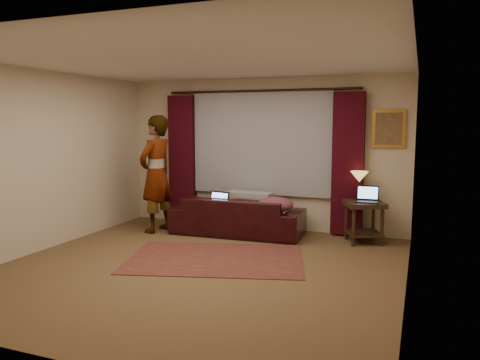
% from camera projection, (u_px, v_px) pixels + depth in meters
% --- Properties ---
extents(floor, '(5.00, 5.00, 0.01)m').
position_uv_depth(floor, '(199.00, 268.00, 5.99)').
color(floor, brown).
rests_on(floor, ground).
extents(ceiling, '(5.00, 5.00, 0.02)m').
position_uv_depth(ceiling, '(196.00, 60.00, 5.66)').
color(ceiling, silver).
rests_on(ceiling, ground).
extents(wall_back, '(5.00, 0.02, 2.60)m').
position_uv_depth(wall_back, '(262.00, 154.00, 8.13)').
color(wall_back, beige).
rests_on(wall_back, ground).
extents(wall_front, '(5.00, 0.02, 2.60)m').
position_uv_depth(wall_front, '(49.00, 197.00, 3.51)').
color(wall_front, beige).
rests_on(wall_front, ground).
extents(wall_left, '(0.02, 5.00, 2.60)m').
position_uv_depth(wall_left, '(42.00, 161.00, 6.72)').
color(wall_left, beige).
rests_on(wall_left, ground).
extents(wall_right, '(0.02, 5.00, 2.60)m').
position_uv_depth(wall_right, '(411.00, 175.00, 4.92)').
color(wall_right, beige).
rests_on(wall_right, ground).
extents(sheer_curtain, '(2.50, 0.05, 1.80)m').
position_uv_depth(sheer_curtain, '(261.00, 143.00, 8.05)').
color(sheer_curtain, '#99989F').
rests_on(sheer_curtain, wall_back).
extents(drape_left, '(0.50, 0.14, 2.30)m').
position_uv_depth(drape_left, '(182.00, 159.00, 8.59)').
color(drape_left, '#360710').
rests_on(drape_left, floor).
extents(drape_right, '(0.50, 0.14, 2.30)m').
position_uv_depth(drape_right, '(348.00, 164.00, 7.51)').
color(drape_right, '#360710').
rests_on(drape_right, floor).
extents(curtain_rod, '(0.04, 0.04, 3.40)m').
position_uv_depth(curtain_rod, '(260.00, 91.00, 7.90)').
color(curtain_rod, black).
rests_on(curtain_rod, wall_back).
extents(picture_frame, '(0.50, 0.04, 0.60)m').
position_uv_depth(picture_frame, '(389.00, 129.00, 7.30)').
color(picture_frame, '#BE852E').
rests_on(picture_frame, wall_back).
extents(sofa, '(2.20, 1.03, 0.87)m').
position_uv_depth(sofa, '(237.00, 208.00, 7.73)').
color(sofa, black).
rests_on(sofa, floor).
extents(throw_blanket, '(0.78, 0.34, 0.09)m').
position_uv_depth(throw_blanket, '(250.00, 181.00, 7.84)').
color(throw_blanket, '#9C9A96').
rests_on(throw_blanket, sofa).
extents(clothing_pile, '(0.68, 0.59, 0.24)m').
position_uv_depth(clothing_pile, '(275.00, 205.00, 7.35)').
color(clothing_pile, brown).
rests_on(clothing_pile, sofa).
extents(laptop_sofa, '(0.44, 0.46, 0.26)m').
position_uv_depth(laptop_sofa, '(215.00, 201.00, 7.66)').
color(laptop_sofa, black).
rests_on(laptop_sofa, sofa).
extents(area_rug, '(2.70, 2.16, 0.01)m').
position_uv_depth(area_rug, '(215.00, 258.00, 6.38)').
color(area_rug, brown).
rests_on(area_rug, floor).
extents(end_table, '(0.73, 0.73, 0.65)m').
position_uv_depth(end_table, '(364.00, 222.00, 7.20)').
color(end_table, black).
rests_on(end_table, floor).
extents(tiffany_lamp, '(0.34, 0.34, 0.45)m').
position_uv_depth(tiffany_lamp, '(359.00, 186.00, 7.30)').
color(tiffany_lamp, olive).
rests_on(tiffany_lamp, end_table).
extents(laptop_table, '(0.35, 0.38, 0.24)m').
position_uv_depth(laptop_table, '(367.00, 194.00, 7.08)').
color(laptop_table, black).
rests_on(laptop_table, end_table).
extents(person, '(0.66, 0.66, 1.97)m').
position_uv_depth(person, '(156.00, 174.00, 7.87)').
color(person, '#9C9A96').
rests_on(person, floor).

